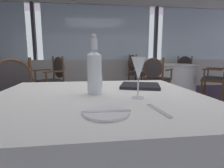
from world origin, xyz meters
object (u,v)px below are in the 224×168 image
at_px(dining_chair_0_0, 183,69).
at_px(dining_chair_1_2, 53,77).
at_px(dining_chair_0_2, 155,76).
at_px(water_tumbler, 97,81).
at_px(wine_glass, 139,69).
at_px(dining_chair_1_1, 11,92).
at_px(dining_chair_0_1, 136,69).
at_px(water_bottle, 94,71).
at_px(menu_book, 140,86).
at_px(side_plate, 106,113).
at_px(dining_chair_0_3, 219,75).

distance_m(dining_chair_0_0, dining_chair_1_2, 3.76).
bearing_deg(dining_chair_0_2, water_tumbler, -165.89).
height_order(wine_glass, dining_chair_1_1, wine_glass).
distance_m(wine_glass, dining_chair_0_1, 4.17).
height_order(water_bottle, dining_chair_1_1, water_bottle).
distance_m(water_bottle, menu_book, 0.39).
bearing_deg(dining_chair_1_1, water_tumbler, -169.60).
height_order(water_bottle, wine_glass, water_bottle).
xyz_separation_m(side_plate, dining_chair_0_2, (1.28, 2.79, -0.21)).
distance_m(wine_glass, dining_chair_1_2, 2.87).
bearing_deg(water_tumbler, side_plate, -89.37).
bearing_deg(menu_book, dining_chair_1_2, 132.10).
distance_m(wine_glass, water_tumbler, 0.42).
bearing_deg(dining_chair_0_0, menu_book, 11.29).
xyz_separation_m(wine_glass, dining_chair_1_1, (-1.17, 1.25, -0.35)).
height_order(side_plate, water_bottle, water_bottle).
height_order(dining_chair_0_0, dining_chair_1_1, dining_chair_0_0).
bearing_deg(menu_book, dining_chair_0_2, 83.99).
bearing_deg(dining_chair_0_0, side_plate, 11.85).
relative_size(dining_chair_0_1, dining_chair_0_3, 1.06).
bearing_deg(wine_glass, dining_chair_0_3, 45.29).
xyz_separation_m(menu_book, dining_chair_0_2, (0.99, 2.26, -0.21)).
xyz_separation_m(water_bottle, dining_chair_0_0, (2.76, 3.90, -0.33)).
bearing_deg(dining_chair_0_3, wine_glass, 89.74).
relative_size(side_plate, dining_chair_0_3, 0.19).
bearing_deg(water_tumbler, dining_chair_1_1, 137.51).
xyz_separation_m(water_bottle, dining_chair_0_2, (1.32, 2.43, -0.34)).
xyz_separation_m(water_tumbler, menu_book, (0.30, -0.05, -0.03)).
bearing_deg(dining_chair_0_2, side_plate, -160.25).
relative_size(wine_glass, dining_chair_0_2, 0.23).
relative_size(water_bottle, dining_chair_0_2, 0.36).
bearing_deg(dining_chair_0_3, dining_chair_0_0, -45.04).
height_order(side_plate, menu_book, menu_book).
bearing_deg(dining_chair_1_1, water_bottle, -176.91).
bearing_deg(dining_chair_0_1, menu_book, -60.22).
distance_m(side_plate, menu_book, 0.61).
height_order(water_tumbler, dining_chair_0_0, dining_chair_0_0).
bearing_deg(dining_chair_0_2, dining_chair_1_1, 164.55).
bearing_deg(side_plate, menu_book, 61.51).
relative_size(menu_book, dining_chair_0_3, 0.27).
bearing_deg(menu_book, dining_chair_0_3, 60.60).
bearing_deg(water_bottle, dining_chair_0_3, 41.44).
distance_m(dining_chair_0_0, dining_chair_0_2, 2.06).
bearing_deg(water_bottle, dining_chair_1_2, 106.41).
distance_m(side_plate, wine_glass, 0.33).
height_order(dining_chair_0_3, dining_chair_1_2, dining_chair_1_2).
distance_m(wine_glass, dining_chair_1_1, 1.75).
distance_m(water_tumbler, dining_chair_0_3, 3.53).
bearing_deg(dining_chair_1_2, dining_chair_1_1, 44.99).
bearing_deg(dining_chair_0_2, dining_chair_0_3, -45.08).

